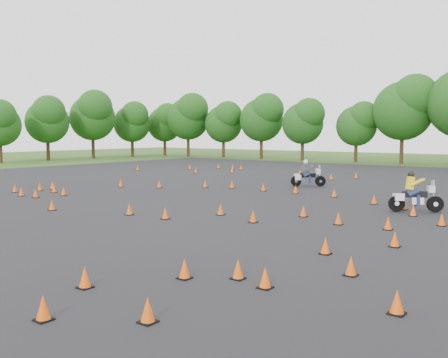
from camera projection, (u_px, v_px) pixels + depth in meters
ground at (166, 215)px, 20.80m from camera, size 140.00×140.00×0.00m
asphalt_pad at (248, 199)px, 25.55m from camera, size 62.00×62.00×0.00m
traffic_cones at (248, 195)px, 25.39m from camera, size 36.62×32.97×0.45m
rider_grey at (308, 173)px, 31.71m from camera, size 2.15×1.93×1.71m
rider_yellow at (416, 192)px, 21.37m from camera, size 2.32×1.76×1.76m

